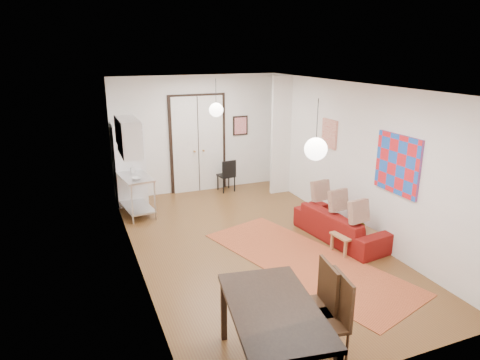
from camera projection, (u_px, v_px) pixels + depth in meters
name	position (u px, v px, depth m)	size (l,w,h in m)	color
floor	(253.00, 244.00, 7.98)	(7.00, 7.00, 0.00)	brown
ceiling	(254.00, 86.00, 7.13)	(4.20, 7.00, 0.02)	white
wall_back	(197.00, 134.00, 10.66)	(4.20, 0.02, 2.90)	silver
wall_front	(388.00, 254.00, 4.45)	(4.20, 0.02, 2.90)	silver
wall_left	(133.00, 183.00, 6.80)	(0.02, 7.00, 2.90)	silver
wall_right	(352.00, 159.00, 8.30)	(0.02, 7.00, 2.90)	silver
double_doors	(198.00, 145.00, 10.69)	(1.44, 0.06, 2.50)	white
stub_partition	(281.00, 136.00, 10.47)	(0.50, 0.10, 2.90)	silver
wall_cabinet	(129.00, 137.00, 8.06)	(0.35, 1.00, 0.70)	white
painting_popart	(397.00, 164.00, 7.12)	(0.05, 1.00, 1.00)	red
painting_abstract	(329.00, 134.00, 8.90)	(0.05, 0.50, 0.60)	#F6ECCD
poster_back	(240.00, 126.00, 10.99)	(0.40, 0.03, 0.50)	red
print_left	(117.00, 130.00, 8.44)	(0.03, 0.44, 0.54)	#92633C
pendant_back	(216.00, 110.00, 9.09)	(0.30, 0.30, 0.80)	silver
pendant_front	(316.00, 149.00, 5.54)	(0.30, 0.30, 0.80)	silver
kilim_rug	(306.00, 261.00, 7.33)	(1.47, 3.91, 0.01)	#BC5A2F
sofa	(341.00, 225.00, 8.13)	(1.97, 0.77, 0.58)	maroon
coffee_table	(354.00, 234.00, 7.68)	(0.83, 0.52, 0.35)	#AC8251
potted_plant	(360.00, 222.00, 7.65)	(0.27, 0.31, 0.34)	#2B612E
kitchen_counter	(136.00, 190.00, 9.30)	(0.73, 1.21, 0.88)	silver
bowl	(137.00, 178.00, 8.94)	(0.21, 0.21, 0.05)	silver
soap_bottle	(133.00, 169.00, 9.40)	(0.08, 0.08, 0.18)	#51A3B0
fridge	(130.00, 164.00, 9.87)	(0.67, 0.67, 1.90)	white
dining_table	(273.00, 315.00, 4.55)	(1.16, 1.73, 0.89)	black
dining_chair_near	(303.00, 296.00, 5.16)	(0.60, 0.79, 1.10)	#3C2413
dining_chair_far	(316.00, 309.00, 4.90)	(0.60, 0.79, 1.10)	#3C2413
black_side_chair	(225.00, 172.00, 10.92)	(0.42, 0.42, 0.83)	black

